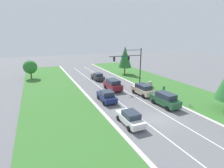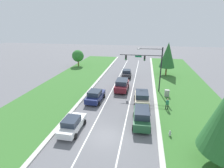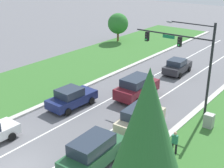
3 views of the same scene
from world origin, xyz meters
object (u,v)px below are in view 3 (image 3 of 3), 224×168
at_px(utility_cabinet, 209,121).
at_px(charcoal_sedan, 177,66).
at_px(champagne_suv, 140,118).
at_px(burgundy_suv, 137,87).
at_px(traffic_signal_mast, 188,52).
at_px(pedestrian, 175,142).
at_px(oak_near_left_tree, 118,24).
at_px(forest_suv, 93,152).
at_px(navy_sedan, 71,98).

bearing_deg(utility_cabinet, charcoal_sedan, 127.84).
bearing_deg(champagne_suv, utility_cabinet, 38.25).
xyz_separation_m(champagne_suv, burgundy_suv, (-3.60, 4.94, 0.04)).
bearing_deg(burgundy_suv, traffic_signal_mast, 7.09).
bearing_deg(pedestrian, oak_near_left_tree, -49.73).
bearing_deg(forest_suv, burgundy_suv, 107.35).
bearing_deg(traffic_signal_mast, navy_sedan, -143.71).
height_order(traffic_signal_mast, navy_sedan, traffic_signal_mast).
distance_m(navy_sedan, utility_cabinet, 11.56).
height_order(traffic_signal_mast, forest_suv, traffic_signal_mast).
distance_m(utility_cabinet, pedestrian, 4.79).
relative_size(forest_suv, utility_cabinet, 4.07).
bearing_deg(traffic_signal_mast, utility_cabinet, -32.69).
height_order(traffic_signal_mast, burgundy_suv, traffic_signal_mast).
bearing_deg(traffic_signal_mast, forest_suv, -93.64).
height_order(champagne_suv, pedestrian, champagne_suv).
relative_size(forest_suv, oak_near_left_tree, 1.08).
bearing_deg(forest_suv, utility_cabinet, 65.00).
xyz_separation_m(charcoal_sedan, pedestrian, (7.16, -14.58, 0.10)).
bearing_deg(charcoal_sedan, burgundy_suv, -92.40).
relative_size(forest_suv, pedestrian, 2.84).
height_order(navy_sedan, oak_near_left_tree, oak_near_left_tree).
relative_size(champagne_suv, burgundy_suv, 0.96).
distance_m(traffic_signal_mast, pedestrian, 8.36).
xyz_separation_m(forest_suv, burgundy_suv, (-3.73, 10.50, 0.01)).
bearing_deg(pedestrian, utility_cabinet, -99.01).
distance_m(traffic_signal_mast, forest_suv, 11.81).
bearing_deg(champagne_suv, forest_suv, -91.97).
height_order(burgundy_suv, oak_near_left_tree, oak_near_left_tree).
bearing_deg(traffic_signal_mast, oak_near_left_tree, 140.15).
bearing_deg(oak_near_left_tree, pedestrian, -46.32).
distance_m(forest_suv, burgundy_suv, 11.15).
xyz_separation_m(forest_suv, navy_sedan, (-7.12, 5.32, -0.18)).
height_order(charcoal_sedan, champagne_suv, champagne_suv).
xyz_separation_m(traffic_signal_mast, navy_sedan, (-7.83, -5.75, -4.23)).
relative_size(utility_cabinet, oak_near_left_tree, 0.27).
distance_m(pedestrian, oak_near_left_tree, 31.05).
relative_size(traffic_signal_mast, champagne_suv, 1.65).
distance_m(navy_sedan, oak_near_left_tree, 24.12).
bearing_deg(utility_cabinet, burgundy_suv, 169.23).
height_order(utility_cabinet, oak_near_left_tree, oak_near_left_tree).
xyz_separation_m(pedestrian, oak_near_left_tree, (-21.41, 22.41, 1.90)).
xyz_separation_m(traffic_signal_mast, oak_near_left_tree, (-18.76, 15.66, -2.26)).
distance_m(traffic_signal_mast, utility_cabinet, 5.83).
xyz_separation_m(navy_sedan, pedestrian, (10.47, -1.01, 0.07)).
relative_size(burgundy_suv, oak_near_left_tree, 1.09).
xyz_separation_m(navy_sedan, utility_cabinet, (10.94, 3.75, -0.28)).
bearing_deg(utility_cabinet, oak_near_left_tree, 141.09).
height_order(forest_suv, navy_sedan, forest_suv).
xyz_separation_m(champagne_suv, pedestrian, (3.48, -1.26, -0.07)).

